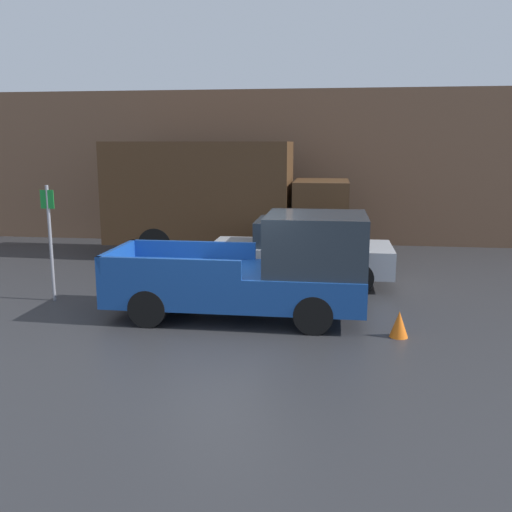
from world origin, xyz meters
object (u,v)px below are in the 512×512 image
traffic_cone (399,324)px  delivery_truck (218,196)px  parking_sign (50,237)px  car (302,251)px  pickup_truck (262,270)px

traffic_cone → delivery_truck: bearing=124.1°
parking_sign → car: bearing=24.0°
car → traffic_cone: (1.96, -3.85, -0.57)m
car → parking_sign: (-5.36, -2.39, 0.62)m
pickup_truck → car: pickup_truck is taller
delivery_truck → parking_sign: bearing=-115.6°
pickup_truck → delivery_truck: 6.49m
car → delivery_truck: 4.25m
traffic_cone → car: bearing=117.0°
delivery_truck → parking_sign: 6.08m
delivery_truck → car: bearing=-48.4°
car → parking_sign: parking_sign is taller
car → delivery_truck: delivery_truck is taller
pickup_truck → car: bearing=78.1°
pickup_truck → delivery_truck: delivery_truck is taller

